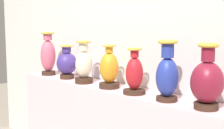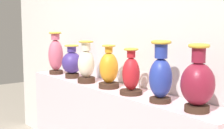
{
  "view_description": "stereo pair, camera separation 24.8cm",
  "coord_description": "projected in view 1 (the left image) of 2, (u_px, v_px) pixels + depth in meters",
  "views": [
    {
      "loc": [
        1.81,
        -1.68,
        1.38
      ],
      "look_at": [
        0.0,
        0.0,
        1.06
      ],
      "focal_mm": 52.31,
      "sensor_mm": 36.0,
      "label": 1
    },
    {
      "loc": [
        1.97,
        -1.49,
        1.38
      ],
      "look_at": [
        0.0,
        0.0,
        1.06
      ],
      "focal_mm": 52.31,
      "sensor_mm": 36.0,
      "label": 2
    }
  ],
  "objects": [
    {
      "name": "vase_ivory",
      "position": [
        84.0,
        65.0,
        2.65
      ],
      "size": [
        0.15,
        0.15,
        0.35
      ],
      "color": "#382319",
      "rests_on": "display_shelf"
    },
    {
      "name": "vase_crimson",
      "position": [
        134.0,
        75.0,
        2.26
      ],
      "size": [
        0.16,
        0.16,
        0.32
      ],
      "color": "#382319",
      "rests_on": "display_shelf"
    },
    {
      "name": "vase_rose",
      "position": [
        48.0,
        55.0,
        3.06
      ],
      "size": [
        0.14,
        0.14,
        0.4
      ],
      "color": "#382319",
      "rests_on": "display_shelf"
    },
    {
      "name": "vase_burgundy",
      "position": [
        207.0,
        81.0,
        1.85
      ],
      "size": [
        0.19,
        0.19,
        0.38
      ],
      "color": "#382319",
      "rests_on": "display_shelf"
    },
    {
      "name": "vase_indigo",
      "position": [
        67.0,
        63.0,
        2.87
      ],
      "size": [
        0.18,
        0.18,
        0.3
      ],
      "color": "#382319",
      "rests_on": "display_shelf"
    },
    {
      "name": "vase_cobalt",
      "position": [
        167.0,
        75.0,
        2.05
      ],
      "size": [
        0.14,
        0.14,
        0.39
      ],
      "color": "#382319",
      "rests_on": "display_shelf"
    },
    {
      "name": "vase_amber",
      "position": [
        109.0,
        70.0,
        2.46
      ],
      "size": [
        0.16,
        0.16,
        0.33
      ],
      "color": "#382319",
      "rests_on": "display_shelf"
    },
    {
      "name": "back_wall",
      "position": [
        130.0,
        17.0,
        2.59
      ],
      "size": [
        4.36,
        0.14,
        2.8
      ],
      "color": "silver",
      "rests_on": "ground_plane"
    }
  ]
}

